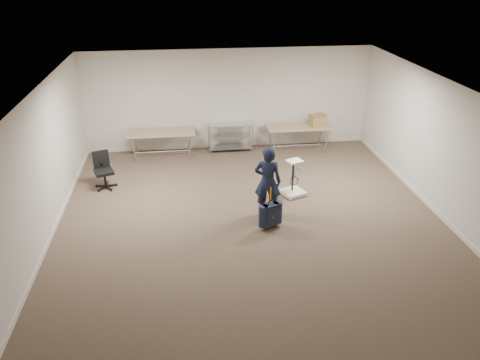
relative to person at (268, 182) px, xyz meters
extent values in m
plane|color=#4D3B2F|center=(-0.38, -0.44, -0.77)|extent=(9.00, 9.00, 0.00)
plane|color=beige|center=(-0.38, 4.06, 0.63)|extent=(8.00, 0.00, 8.00)
plane|color=beige|center=(-0.38, -4.94, 0.63)|extent=(8.00, 0.00, 8.00)
plane|color=beige|center=(-4.38, -0.44, 0.63)|extent=(0.00, 9.00, 9.00)
plane|color=beige|center=(3.62, -0.44, 0.63)|extent=(0.00, 9.00, 9.00)
plane|color=white|center=(-0.38, -0.44, 2.03)|extent=(8.00, 8.00, 0.00)
cube|color=beige|center=(-0.38, 4.05, -0.72)|extent=(8.00, 0.02, 0.10)
cube|color=beige|center=(-4.37, -0.44, -0.72)|extent=(0.02, 9.00, 0.10)
cube|color=beige|center=(3.61, -0.44, -0.72)|extent=(0.02, 9.00, 0.10)
cube|color=#8B7455|center=(-2.28, 3.51, -0.06)|extent=(1.80, 0.75, 0.03)
cylinder|color=#999CA1|center=(-2.28, 3.51, -0.62)|extent=(1.50, 0.02, 0.02)
cylinder|color=#999CA1|center=(-3.03, 3.21, -0.43)|extent=(0.13, 0.04, 0.69)
cylinder|color=#999CA1|center=(-1.53, 3.21, -0.43)|extent=(0.13, 0.04, 0.69)
cylinder|color=#999CA1|center=(-3.03, 3.81, -0.43)|extent=(0.13, 0.04, 0.69)
cylinder|color=#999CA1|center=(-1.53, 3.81, -0.43)|extent=(0.13, 0.04, 0.69)
cube|color=#8B7455|center=(1.52, 3.51, -0.06)|extent=(1.80, 0.75, 0.03)
cylinder|color=#999CA1|center=(1.52, 3.51, -0.62)|extent=(1.50, 0.02, 0.02)
cylinder|color=#999CA1|center=(0.77, 3.21, -0.43)|extent=(0.13, 0.04, 0.69)
cylinder|color=#999CA1|center=(2.27, 3.21, -0.43)|extent=(0.13, 0.04, 0.69)
cylinder|color=#999CA1|center=(0.77, 3.81, -0.43)|extent=(0.13, 0.04, 0.69)
cylinder|color=#999CA1|center=(2.27, 3.81, -0.43)|extent=(0.13, 0.04, 0.69)
cylinder|color=silver|center=(-0.98, 3.54, -0.37)|extent=(0.02, 0.02, 0.80)
cylinder|color=silver|center=(0.22, 3.54, -0.37)|extent=(0.02, 0.02, 0.80)
cylinder|color=silver|center=(-0.98, 3.99, -0.37)|extent=(0.02, 0.02, 0.80)
cylinder|color=silver|center=(0.22, 3.99, -0.37)|extent=(0.02, 0.02, 0.80)
cube|color=silver|center=(-0.38, 3.76, -0.67)|extent=(1.20, 0.45, 0.02)
cube|color=silver|center=(-0.38, 3.76, -0.32)|extent=(1.20, 0.45, 0.02)
cube|color=silver|center=(-0.38, 3.76, 0.01)|extent=(1.20, 0.45, 0.01)
imported|color=black|center=(0.00, 0.00, 0.00)|extent=(0.64, 0.51, 1.55)
cube|color=black|center=(-0.03, -0.57, -0.46)|extent=(0.38, 0.30, 0.46)
cube|color=black|center=(-0.04, -0.55, -0.70)|extent=(0.33, 0.23, 0.03)
cylinder|color=black|center=(-0.13, -0.61, -0.74)|extent=(0.04, 0.07, 0.06)
cylinder|color=black|center=(0.06, -0.53, -0.74)|extent=(0.04, 0.07, 0.06)
torus|color=black|center=(-0.03, -0.57, -0.20)|extent=(0.14, 0.07, 0.15)
cube|color=orange|center=(-0.04, -0.55, -0.03)|extent=(0.03, 0.02, 0.35)
cylinder|color=black|center=(-3.60, 1.73, -0.73)|extent=(0.54, 0.54, 0.08)
cylinder|color=black|center=(-3.60, 1.73, -0.55)|extent=(0.05, 0.05, 0.36)
cube|color=black|center=(-3.60, 1.73, -0.35)|extent=(0.52, 0.52, 0.07)
cube|color=black|center=(-3.66, 1.92, -0.10)|extent=(0.37, 0.17, 0.43)
cube|color=beige|center=(0.77, 0.82, -0.72)|extent=(0.61, 0.61, 0.08)
cylinder|color=black|center=(0.58, 0.63, -0.76)|extent=(0.06, 0.06, 0.04)
cylinder|color=black|center=(0.77, 0.87, -0.31)|extent=(0.05, 0.05, 0.75)
cube|color=beige|center=(0.77, 0.82, 0.07)|extent=(0.41, 0.38, 0.04)
torus|color=blue|center=(0.82, 0.75, -0.21)|extent=(0.26, 0.18, 0.23)
cube|color=#A06F4A|center=(2.04, 3.47, 0.12)|extent=(0.49, 0.41, 0.32)
camera|label=1|loc=(-1.68, -8.62, 4.23)|focal=35.00mm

